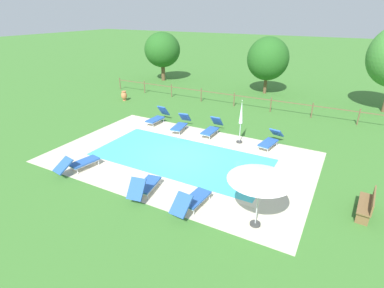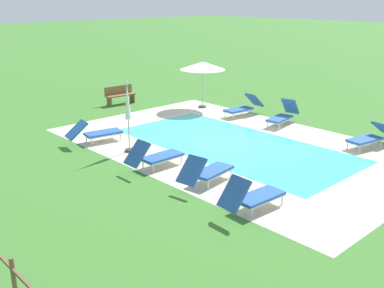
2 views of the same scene
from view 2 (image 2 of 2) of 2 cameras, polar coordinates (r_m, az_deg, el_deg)
The scene contains 14 objects.
ground_plane at distance 16.09m, azimuth 5.18°, elevation -0.10°, with size 160.00×160.00×0.00m, color #3D752D.
pool_deck_paving at distance 16.09m, azimuth 5.18°, elevation -0.09°, with size 12.56×7.95×0.01m, color beige.
swimming_pool_water at distance 16.09m, azimuth 5.18°, elevation -0.08°, with size 8.68×4.06×0.01m, color #42CCD6.
pool_coping_rim at distance 16.09m, azimuth 5.19°, elevation -0.07°, with size 9.16×4.54×0.01m.
sun_lounger_north_near_steps at distance 16.54m, azimuth -11.98°, elevation 1.44°, with size 0.92×2.05×0.86m.
sun_lounger_north_mid at distance 20.04m, azimuth 6.43°, elevation 4.63°, with size 0.75×1.99×0.90m.
sun_lounger_north_far at distance 13.79m, azimuth -4.64°, elevation -1.51°, with size 0.61×1.89×0.96m.
sun_lounger_north_end at distance 12.59m, azimuth 1.86°, elevation -3.42°, with size 0.87×1.98×0.94m.
sun_lounger_south_near_corner at distance 16.90m, azimuth 21.45°, elevation 0.88°, with size 0.96×2.10×0.80m.
sun_lounger_south_mid at distance 18.85m, azimuth 11.31°, elevation 3.57°, with size 0.91×1.93×0.99m.
sun_lounger_south_far at distance 11.14m, azimuth 7.60°, elevation -6.48°, with size 0.69×1.88×1.00m.
patio_umbrella_open_foreground at distance 21.12m, azimuth 1.33°, elevation 9.76°, with size 2.09×2.09×2.19m.
patio_umbrella_closed_row_west at distance 15.09m, azimuth -8.05°, elevation 4.37°, with size 0.32×0.32×2.41m.
wooden_bench_lawn_side at distance 22.38m, azimuth -9.02°, elevation 6.16°, with size 0.53×1.52×0.87m.
Camera 2 is at (-10.14, 11.46, 4.99)m, focal length 42.56 mm.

